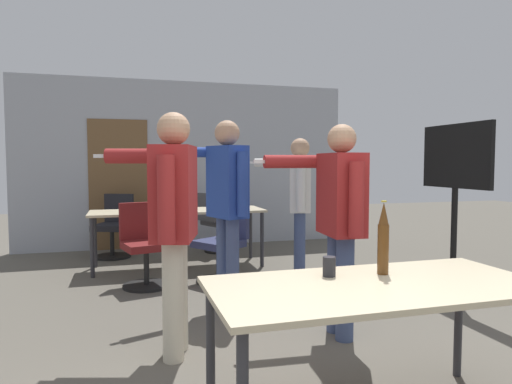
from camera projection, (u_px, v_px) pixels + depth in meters
name	position (u px, v px, depth m)	size (l,w,h in m)	color
back_wall	(186.00, 165.00, 7.51)	(5.37, 0.12, 2.69)	#A3A8B2
conference_table_near	(377.00, 297.00, 2.34)	(1.73, 0.81, 0.75)	#C6B793
conference_table_far	(179.00, 215.00, 5.97)	(2.24, 0.69, 0.75)	#C6B793
tv_screen	(455.00, 193.00, 4.52)	(0.44, 0.94, 1.75)	black
person_near_casual	(299.00, 195.00, 5.32)	(0.70, 0.77, 1.65)	#3D4C75
person_far_watching	(226.00, 194.00, 4.28)	(0.90, 0.57, 1.77)	#3D4C75
person_left_plaid	(172.00, 212.00, 3.20)	(0.75, 0.83, 1.72)	beige
person_right_polo	(339.00, 210.00, 3.55)	(0.76, 0.70, 1.67)	#3D4C75
office_chair_near_pushed	(144.00, 248.00, 5.08)	(0.57, 0.62, 0.92)	black
office_chair_mid_tucked	(114.00, 228.00, 6.65)	(0.62, 0.65, 0.91)	black
office_chair_far_right	(217.00, 225.00, 6.99)	(0.66, 0.62, 0.91)	black
office_chair_side_rolled	(223.00, 245.00, 5.29)	(0.68, 0.66, 0.90)	black
beer_bottle	(383.00, 240.00, 2.52)	(0.06, 0.06, 0.41)	#563314
drink_cup	(329.00, 267.00, 2.48)	(0.07, 0.07, 0.11)	#232328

